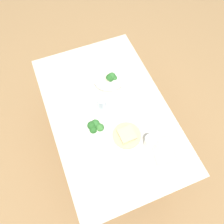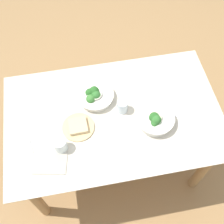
{
  "view_description": "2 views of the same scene",
  "coord_description": "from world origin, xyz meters",
  "px_view_note": "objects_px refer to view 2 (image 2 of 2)",
  "views": [
    {
      "loc": [
        0.78,
        -0.28,
        2.24
      ],
      "look_at": [
        0.03,
        0.01,
        0.76
      ],
      "focal_mm": 36.67,
      "sensor_mm": 36.0,
      "label": 1
    },
    {
      "loc": [
        0.18,
        0.92,
        2.35
      ],
      "look_at": [
        0.01,
        -0.01,
        0.76
      ],
      "focal_mm": 46.53,
      "sensor_mm": 36.0,
      "label": 2
    }
  ],
  "objects_px": {
    "broccoli_bowl_near": "(95,96)",
    "bread_side_plate": "(78,127)",
    "table_knife_right": "(160,88)",
    "table_knife_left": "(181,118)",
    "broccoli_bowl_far": "(155,119)",
    "fork_by_far_bowl": "(31,145)",
    "fork_by_near_bowl": "(176,87)",
    "water_glass_side": "(122,106)",
    "water_glass_center": "(61,145)",
    "napkin_folded_upper": "(50,162)"
  },
  "relations": [
    {
      "from": "broccoli_bowl_near",
      "to": "bread_side_plate",
      "type": "bearing_deg",
      "value": 55.11
    },
    {
      "from": "bread_side_plate",
      "to": "table_knife_right",
      "type": "bearing_deg",
      "value": -160.78
    },
    {
      "from": "table_knife_left",
      "to": "bread_side_plate",
      "type": "bearing_deg",
      "value": 29.58
    },
    {
      "from": "broccoli_bowl_far",
      "to": "broccoli_bowl_near",
      "type": "bearing_deg",
      "value": -35.95
    },
    {
      "from": "fork_by_far_bowl",
      "to": "fork_by_near_bowl",
      "type": "xyz_separation_m",
      "value": [
        -1.0,
        -0.25,
        0.0
      ]
    },
    {
      "from": "water_glass_side",
      "to": "table_knife_left",
      "type": "xyz_separation_m",
      "value": [
        -0.36,
        0.13,
        -0.04
      ]
    },
    {
      "from": "bread_side_plate",
      "to": "fork_by_near_bowl",
      "type": "xyz_separation_m",
      "value": [
        -0.7,
        -0.19,
        -0.01
      ]
    },
    {
      "from": "fork_by_near_bowl",
      "to": "broccoli_bowl_far",
      "type": "bearing_deg",
      "value": -65.58
    },
    {
      "from": "water_glass_side",
      "to": "fork_by_far_bowl",
      "type": "xyz_separation_m",
      "value": [
        0.6,
        0.14,
        -0.04
      ]
    },
    {
      "from": "broccoli_bowl_near",
      "to": "water_glass_center",
      "type": "height_order",
      "value": "broccoli_bowl_near"
    },
    {
      "from": "fork_by_near_bowl",
      "to": "napkin_folded_upper",
      "type": "height_order",
      "value": "napkin_folded_upper"
    },
    {
      "from": "fork_by_near_bowl",
      "to": "table_knife_left",
      "type": "bearing_deg",
      "value": -32.32
    },
    {
      "from": "bread_side_plate",
      "to": "table_knife_right",
      "type": "xyz_separation_m",
      "value": [
        -0.58,
        -0.2,
        -0.01
      ]
    },
    {
      "from": "water_glass_center",
      "to": "napkin_folded_upper",
      "type": "bearing_deg",
      "value": 44.81
    },
    {
      "from": "table_knife_right",
      "to": "broccoli_bowl_near",
      "type": "bearing_deg",
      "value": 57.11
    },
    {
      "from": "fork_by_near_bowl",
      "to": "napkin_folded_upper",
      "type": "bearing_deg",
      "value": -89.64
    },
    {
      "from": "broccoli_bowl_far",
      "to": "broccoli_bowl_near",
      "type": "relative_size",
      "value": 0.99
    },
    {
      "from": "broccoli_bowl_near",
      "to": "bread_side_plate",
      "type": "xyz_separation_m",
      "value": [
        0.14,
        0.2,
        -0.02
      ]
    },
    {
      "from": "broccoli_bowl_far",
      "to": "table_knife_right",
      "type": "bearing_deg",
      "value": -112.61
    },
    {
      "from": "table_knife_left",
      "to": "water_glass_center",
      "type": "bearing_deg",
      "value": 39.15
    },
    {
      "from": "napkin_folded_upper",
      "to": "water_glass_center",
      "type": "bearing_deg",
      "value": -135.19
    },
    {
      "from": "water_glass_center",
      "to": "fork_by_near_bowl",
      "type": "bearing_deg",
      "value": -159.38
    },
    {
      "from": "bread_side_plate",
      "to": "fork_by_near_bowl",
      "type": "height_order",
      "value": "bread_side_plate"
    },
    {
      "from": "broccoli_bowl_far",
      "to": "fork_by_near_bowl",
      "type": "bearing_deg",
      "value": -132.74
    },
    {
      "from": "water_glass_center",
      "to": "table_knife_right",
      "type": "bearing_deg",
      "value": -155.2
    },
    {
      "from": "table_knife_left",
      "to": "table_knife_right",
      "type": "xyz_separation_m",
      "value": [
        0.07,
        -0.26,
        0.0
      ]
    },
    {
      "from": "broccoli_bowl_near",
      "to": "fork_by_near_bowl",
      "type": "relative_size",
      "value": 2.36
    },
    {
      "from": "broccoli_bowl_far",
      "to": "water_glass_side",
      "type": "bearing_deg",
      "value": -35.33
    },
    {
      "from": "water_glass_center",
      "to": "table_knife_left",
      "type": "height_order",
      "value": "water_glass_center"
    },
    {
      "from": "water_glass_side",
      "to": "table_knife_left",
      "type": "distance_m",
      "value": 0.39
    },
    {
      "from": "water_glass_side",
      "to": "table_knife_right",
      "type": "height_order",
      "value": "water_glass_side"
    },
    {
      "from": "broccoli_bowl_far",
      "to": "fork_by_near_bowl",
      "type": "distance_m",
      "value": 0.33
    },
    {
      "from": "fork_by_far_bowl",
      "to": "table_knife_left",
      "type": "relative_size",
      "value": 0.51
    },
    {
      "from": "broccoli_bowl_near",
      "to": "water_glass_center",
      "type": "distance_m",
      "value": 0.41
    },
    {
      "from": "fork_by_far_bowl",
      "to": "fork_by_near_bowl",
      "type": "height_order",
      "value": "same"
    },
    {
      "from": "bread_side_plate",
      "to": "fork_by_far_bowl",
      "type": "height_order",
      "value": "bread_side_plate"
    },
    {
      "from": "water_glass_side",
      "to": "fork_by_far_bowl",
      "type": "relative_size",
      "value": 0.96
    },
    {
      "from": "broccoli_bowl_far",
      "to": "fork_by_far_bowl",
      "type": "distance_m",
      "value": 0.78
    },
    {
      "from": "table_knife_left",
      "to": "napkin_folded_upper",
      "type": "relative_size",
      "value": 0.95
    },
    {
      "from": "broccoli_bowl_near",
      "to": "water_glass_side",
      "type": "height_order",
      "value": "broccoli_bowl_near"
    },
    {
      "from": "broccoli_bowl_near",
      "to": "water_glass_side",
      "type": "distance_m",
      "value": 0.2
    },
    {
      "from": "bread_side_plate",
      "to": "water_glass_side",
      "type": "distance_m",
      "value": 0.31
    },
    {
      "from": "table_knife_right",
      "to": "water_glass_center",
      "type": "bearing_deg",
      "value": 80.92
    },
    {
      "from": "broccoli_bowl_near",
      "to": "table_knife_right",
      "type": "bearing_deg",
      "value": -179.02
    },
    {
      "from": "fork_by_far_bowl",
      "to": "broccoli_bowl_far",
      "type": "bearing_deg",
      "value": -101.55
    },
    {
      "from": "broccoli_bowl_near",
      "to": "water_glass_side",
      "type": "xyz_separation_m",
      "value": [
        -0.16,
        0.12,
        0.01
      ]
    },
    {
      "from": "broccoli_bowl_near",
      "to": "napkin_folded_upper",
      "type": "bearing_deg",
      "value": 49.97
    },
    {
      "from": "table_knife_right",
      "to": "bread_side_plate",
      "type": "bearing_deg",
      "value": 75.34
    },
    {
      "from": "fork_by_near_bowl",
      "to": "table_knife_left",
      "type": "xyz_separation_m",
      "value": [
        0.04,
        0.24,
        -0.0
      ]
    },
    {
      "from": "broccoli_bowl_near",
      "to": "bread_side_plate",
      "type": "height_order",
      "value": "broccoli_bowl_near"
    }
  ]
}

